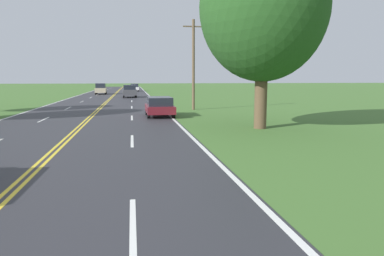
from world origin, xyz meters
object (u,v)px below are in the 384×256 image
car_champagne_suv_receding (101,89)px  car_white_sedan_distant (135,87)px  car_dark_grey_suv_mid_far (130,91)px  tree_left_verge (263,8)px  car_maroon_hatchback_mid_near (160,106)px

car_champagne_suv_receding → car_white_sedan_distant: bearing=-24.6°
car_dark_grey_suv_mid_far → tree_left_verge: bearing=10.4°
tree_left_verge → car_white_sedan_distant: 58.61m
tree_left_verge → car_maroon_hatchback_mid_near: (-4.97, 7.01, -5.66)m
car_maroon_hatchback_mid_near → car_white_sedan_distant: bearing=-179.1°
car_maroon_hatchback_mid_near → car_dark_grey_suv_mid_far: size_ratio=0.95×
tree_left_verge → car_dark_grey_suv_mid_far: size_ratio=2.53×
car_maroon_hatchback_mid_near → car_white_sedan_distant: (-1.35, 50.99, 0.05)m
car_champagne_suv_receding → car_dark_grey_suv_mid_far: bearing=-157.2°
car_dark_grey_suv_mid_far → car_white_sedan_distant: bearing=175.9°
car_dark_grey_suv_mid_far → car_maroon_hatchback_mid_near: bearing=3.0°
tree_left_verge → car_white_sedan_distant: tree_left_verge is taller
tree_left_verge → car_white_sedan_distant: size_ratio=2.47×
car_maroon_hatchback_mid_near → car_white_sedan_distant: 51.01m
tree_left_verge → car_dark_grey_suv_mid_far: bearing=102.4°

